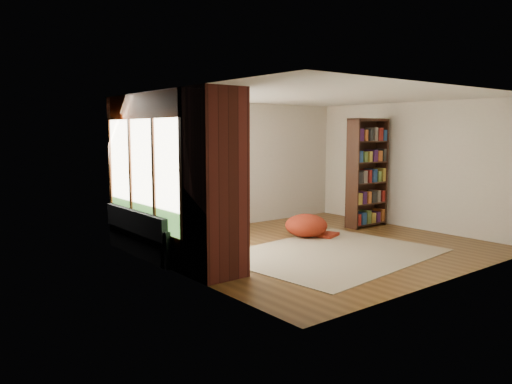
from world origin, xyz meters
TOP-DOWN VIEW (x-y plane):
  - floor at (0.00, 0.00)m, footprint 5.50×5.50m
  - ceiling at (0.00, 0.00)m, footprint 5.50×5.50m
  - wall_back at (0.00, 2.50)m, footprint 5.50×0.04m
  - wall_front at (0.00, -2.50)m, footprint 5.50×0.04m
  - wall_left at (-2.75, 0.00)m, footprint 0.04×5.00m
  - wall_right at (2.75, 0.00)m, footprint 0.04×5.00m
  - windows_back at (-1.20, 2.47)m, footprint 2.82×0.10m
  - windows_left at (-2.72, 1.20)m, footprint 0.10×2.62m
  - roller_blind at (-2.69, 2.03)m, footprint 0.03×0.72m
  - brick_chimney at (-2.40, -0.35)m, footprint 0.70×0.70m
  - sectional_sofa at (-1.95, 1.70)m, footprint 2.20×2.20m
  - area_rug at (-0.20, -0.51)m, footprint 3.61×2.91m
  - bookshelf at (2.14, 0.71)m, footprint 0.97×0.32m
  - pouf at (0.40, 0.73)m, footprint 0.99×0.99m
  - dog_tan at (-1.67, 1.77)m, footprint 1.02×0.86m
  - dog_brindle at (-2.33, 1.23)m, footprint 0.53×0.81m
  - throw_pillows at (-1.92, 1.85)m, footprint 1.98×1.68m

SIDE VIEW (x-z plane):
  - floor at x=0.00m, z-range 0.00..0.00m
  - area_rug at x=-0.20m, z-range 0.00..0.01m
  - pouf at x=0.40m, z-range 0.01..0.45m
  - sectional_sofa at x=-1.95m, z-range -0.10..0.70m
  - dog_brindle at x=-2.33m, z-range 0.54..0.96m
  - throw_pillows at x=-1.92m, z-range 0.55..1.00m
  - dog_tan at x=-1.67m, z-range 0.54..1.04m
  - bookshelf at x=2.14m, z-range 0.00..2.27m
  - wall_back at x=0.00m, z-range 0.00..2.60m
  - wall_front at x=0.00m, z-range 0.00..2.60m
  - wall_left at x=-2.75m, z-range 0.00..2.60m
  - wall_right at x=2.75m, z-range 0.00..2.60m
  - brick_chimney at x=-2.40m, z-range 0.00..2.60m
  - windows_back at x=-1.20m, z-range 0.40..2.30m
  - windows_left at x=-2.72m, z-range 0.40..2.30m
  - roller_blind at x=-2.69m, z-range 1.30..2.20m
  - ceiling at x=0.00m, z-range 2.60..2.60m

